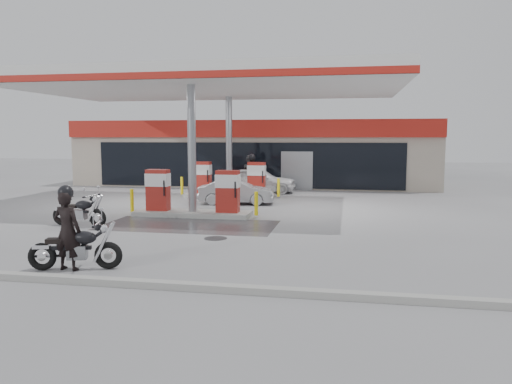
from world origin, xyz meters
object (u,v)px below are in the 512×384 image
(biker_walking, at_px, (252,175))
(main_motorcycle, at_px, (77,249))
(pump_island_far, at_px, (229,183))
(parked_car_left, at_px, (183,176))
(pump_island_near, at_px, (193,198))
(parked_car_right, at_px, (403,179))
(hatchback_silver, at_px, (236,192))
(parked_motorcycle, at_px, (80,212))
(sedan_white, at_px, (258,180))
(biker_main, at_px, (67,230))
(attendant, at_px, (250,173))

(biker_walking, bearing_deg, main_motorcycle, -118.67)
(pump_island_far, distance_m, parked_car_left, 7.50)
(pump_island_near, xyz_separation_m, parked_car_right, (9.05, 12.00, -0.13))
(hatchback_silver, height_order, parked_car_left, hatchback_silver)
(parked_motorcycle, relative_size, hatchback_silver, 0.62)
(sedan_white, height_order, parked_car_right, sedan_white)
(parked_car_left, bearing_deg, parked_car_right, -72.32)
(biker_main, relative_size, biker_walking, 0.94)
(parked_car_left, relative_size, parked_car_right, 0.92)
(pump_island_near, bearing_deg, hatchback_silver, 75.83)
(pump_island_near, xyz_separation_m, pump_island_far, (0.00, 6.00, 0.00))
(sedan_white, height_order, biker_walking, biker_walking)
(sedan_white, height_order, parked_car_left, sedan_white)
(main_motorcycle, xyz_separation_m, hatchback_silver, (1.12, 11.60, 0.07))
(parked_car_left, relative_size, biker_walking, 1.94)
(biker_main, distance_m, parked_car_right, 22.17)
(hatchback_silver, bearing_deg, attendant, -1.50)
(main_motorcycle, relative_size, biker_walking, 1.06)
(parked_motorcycle, distance_m, hatchback_silver, 7.60)
(pump_island_near, height_order, parked_car_right, pump_island_near)
(pump_island_near, distance_m, attendant, 8.82)
(parked_motorcycle, bearing_deg, main_motorcycle, -54.35)
(sedan_white, bearing_deg, parked_car_left, 49.63)
(main_motorcycle, height_order, sedan_white, sedan_white)
(pump_island_far, xyz_separation_m, attendant, (0.52, 2.80, 0.31))
(biker_walking, bearing_deg, pump_island_far, -133.80)
(pump_island_near, height_order, biker_main, biker_main)
(hatchback_silver, bearing_deg, biker_walking, -3.62)
(sedan_white, bearing_deg, attendant, 36.06)
(parked_car_left, bearing_deg, sedan_white, -106.67)
(main_motorcycle, height_order, biker_main, biker_main)
(hatchback_silver, bearing_deg, main_motorcycle, 168.71)
(main_motorcycle, height_order, hatchback_silver, hatchback_silver)
(parked_car_right, bearing_deg, sedan_white, 97.06)
(pump_island_near, bearing_deg, biker_main, -92.82)
(hatchback_silver, xyz_separation_m, biker_walking, (-0.17, 4.60, 0.43))
(attendant, xyz_separation_m, parked_car_left, (-5.02, 3.20, -0.46))
(biker_walking, bearing_deg, attendant, 84.45)
(pump_island_far, height_order, biker_main, biker_main)
(pump_island_near, xyz_separation_m, biker_walking, (0.73, 8.20, 0.28))
(main_motorcycle, relative_size, parked_motorcycle, 0.99)
(pump_island_near, relative_size, pump_island_far, 1.00)
(attendant, bearing_deg, parked_motorcycle, 141.83)
(biker_main, height_order, hatchback_silver, biker_main)
(parked_car_left, height_order, biker_walking, biker_walking)
(biker_walking, bearing_deg, parked_motorcycle, -134.46)
(sedan_white, height_order, hatchback_silver, sedan_white)
(attendant, bearing_deg, parked_car_left, 36.55)
(parked_motorcycle, bearing_deg, pump_island_near, 48.97)
(attendant, height_order, hatchback_silver, attendant)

